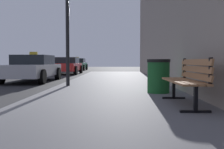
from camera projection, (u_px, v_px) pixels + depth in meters
The scene contains 7 objects.
sidewalk at pixel (115, 110), 4.81m from camera, with size 4.00×32.00×0.15m, color #5B5B60.
bench at pixel (188, 78), 4.97m from camera, with size 0.52×1.81×0.89m.
trash_bin at pixel (158, 76), 6.86m from camera, with size 0.60×0.60×0.88m.
street_lamp at pixel (67, 2), 8.75m from camera, with size 0.36×0.36×4.09m.
car_silver at pixel (33, 68), 12.56m from camera, with size 2.01×4.55×1.43m.
car_red at pixel (66, 65), 20.02m from camera, with size 2.07×4.42×1.27m.
car_green at pixel (77, 64), 27.94m from camera, with size 1.96×4.09×1.43m.
Camera 1 is at (4.05, -4.77, 0.98)m, focal length 42.05 mm.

